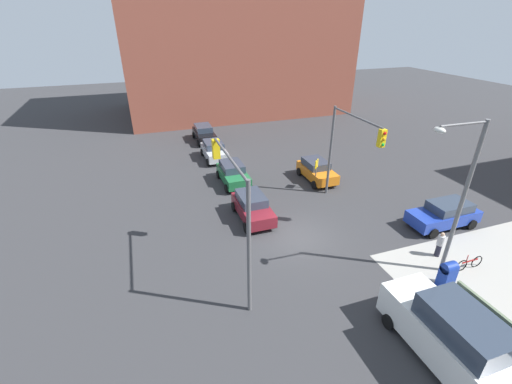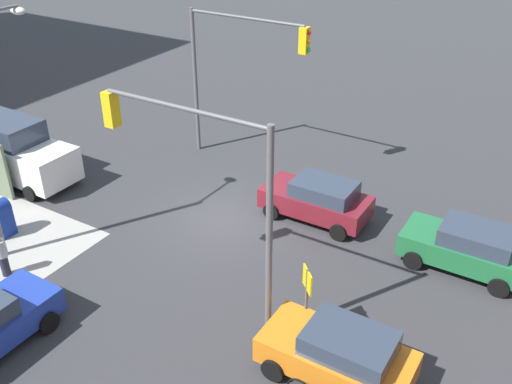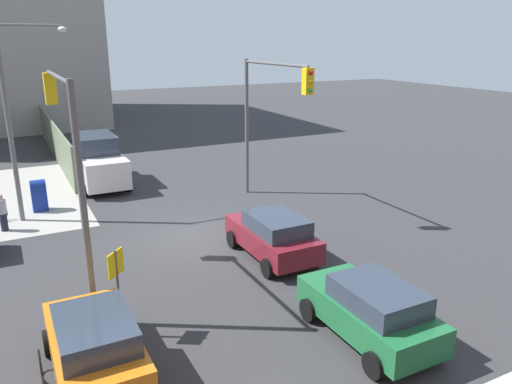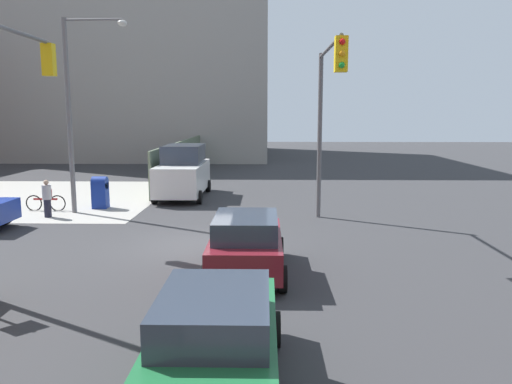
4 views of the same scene
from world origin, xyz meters
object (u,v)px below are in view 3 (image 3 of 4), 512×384
object	(u,v)px
hatchback_green	(370,309)
bicycle_at_crosswalk	(43,378)
traffic_signal_se_corner	(268,104)
mailbox_blue	(39,194)
hatchback_maroon	(273,235)
traffic_signal_nw_corner	(67,142)
street_lamp_corner	(17,109)
van_white_delivery	(98,161)
coupe_orange	(95,344)
pedestrian_crossing	(2,212)

from	to	relation	value
hatchback_green	bicycle_at_crosswalk	bearing A→B (deg)	77.92
traffic_signal_se_corner	mailbox_blue	distance (m)	10.96
traffic_signal_se_corner	mailbox_blue	size ratio (longest dim) A/B	4.55
mailbox_blue	hatchback_maroon	distance (m)	11.42
traffic_signal_nw_corner	mailbox_blue	bearing A→B (deg)	3.31
street_lamp_corner	hatchback_green	size ratio (longest dim) A/B	2.01
traffic_signal_se_corner	hatchback_green	size ratio (longest dim) A/B	1.64
van_white_delivery	street_lamp_corner	bearing A→B (deg)	138.67
coupe_orange	traffic_signal_nw_corner	bearing A→B (deg)	-4.72
street_lamp_corner	traffic_signal_se_corner	bearing A→B (deg)	-106.01
hatchback_green	hatchback_maroon	distance (m)	5.51
traffic_signal_nw_corner	van_white_delivery	distance (m)	12.53
hatchback_maroon	van_white_delivery	size ratio (longest dim) A/B	0.75
coupe_orange	pedestrian_crossing	size ratio (longest dim) A/B	2.55
traffic_signal_nw_corner	van_white_delivery	size ratio (longest dim) A/B	1.20
coupe_orange	hatchback_green	world-z (taller)	same
hatchback_green	van_white_delivery	xyz separation A→B (m)	(17.75, 3.43, 0.44)
coupe_orange	van_white_delivery	world-z (taller)	van_white_delivery
mailbox_blue	hatchback_green	world-z (taller)	hatchback_green
hatchback_maroon	van_white_delivery	world-z (taller)	van_white_delivery
hatchback_maroon	traffic_signal_se_corner	bearing A→B (deg)	-26.61
hatchback_green	pedestrian_crossing	world-z (taller)	hatchback_green
street_lamp_corner	bicycle_at_crosswalk	bearing A→B (deg)	177.28
traffic_signal_se_corner	hatchback_green	bearing A→B (deg)	165.06
street_lamp_corner	pedestrian_crossing	xyz separation A→B (m)	(-0.99, 1.07, -3.91)
traffic_signal_nw_corner	coupe_orange	size ratio (longest dim) A/B	1.66
hatchback_green	van_white_delivery	world-z (taller)	van_white_delivery
van_white_delivery	pedestrian_crossing	size ratio (longest dim) A/B	3.52
mailbox_blue	bicycle_at_crosswalk	bearing A→B (deg)	175.60
traffic_signal_nw_corner	street_lamp_corner	distance (m)	7.70
traffic_signal_se_corner	pedestrian_crossing	size ratio (longest dim) A/B	4.24
bicycle_at_crosswalk	hatchback_green	bearing A→B (deg)	-102.08
van_white_delivery	pedestrian_crossing	bearing A→B (deg)	137.42
traffic_signal_se_corner	hatchback_green	distance (m)	11.78
traffic_signal_nw_corner	pedestrian_crossing	distance (m)	7.94
traffic_signal_nw_corner	bicycle_at_crosswalk	size ratio (longest dim) A/B	3.71
mailbox_blue	van_white_delivery	size ratio (longest dim) A/B	0.26
traffic_signal_nw_corner	hatchback_green	xyz separation A→B (m)	(-5.98, -6.13, -3.78)
mailbox_blue	hatchback_green	xyz separation A→B (m)	(-14.64, -6.63, 0.08)
traffic_signal_se_corner	street_lamp_corner	distance (m)	10.33
mailbox_blue	hatchback_maroon	bearing A→B (deg)	-143.08
mailbox_blue	traffic_signal_se_corner	bearing A→B (deg)	-112.13
traffic_signal_se_corner	coupe_orange	size ratio (longest dim) A/B	1.66
mailbox_blue	bicycle_at_crosswalk	size ratio (longest dim) A/B	0.82
mailbox_blue	coupe_orange	distance (m)	13.00
hatchback_maroon	mailbox_blue	bearing A→B (deg)	36.92
mailbox_blue	street_lamp_corner	bearing A→B (deg)	156.98
traffic_signal_nw_corner	mailbox_blue	world-z (taller)	traffic_signal_nw_corner
street_lamp_corner	hatchback_green	xyz separation A→B (m)	(-13.62, -7.06, -3.86)
pedestrian_crossing	hatchback_green	bearing A→B (deg)	-77.00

